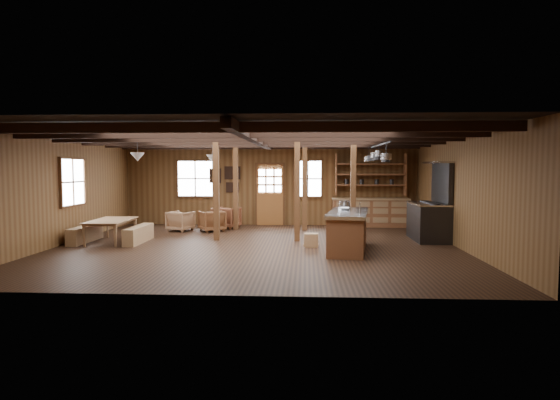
% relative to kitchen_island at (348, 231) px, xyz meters
% --- Properties ---
extents(room, '(10.04, 9.04, 2.84)m').
position_rel_kitchen_island_xyz_m(room, '(-2.25, 0.39, 0.92)').
color(room, black).
rests_on(room, ground).
extents(ceiling_joists, '(9.80, 8.82, 0.18)m').
position_rel_kitchen_island_xyz_m(ceiling_joists, '(-2.25, 0.57, 2.20)').
color(ceiling_joists, black).
rests_on(ceiling_joists, ceiling).
extents(timber_posts, '(3.95, 2.35, 2.80)m').
position_rel_kitchen_island_xyz_m(timber_posts, '(-1.73, 2.47, 0.92)').
color(timber_posts, '#4D2A16').
rests_on(timber_posts, floor).
extents(back_door, '(1.02, 0.08, 2.15)m').
position_rel_kitchen_island_xyz_m(back_door, '(-2.25, 4.84, 0.40)').
color(back_door, brown).
rests_on(back_door, floor).
extents(window_back_left, '(1.32, 0.06, 1.32)m').
position_rel_kitchen_island_xyz_m(window_back_left, '(-4.85, 4.85, 1.12)').
color(window_back_left, white).
rests_on(window_back_left, wall_back).
extents(window_back_right, '(1.02, 0.06, 1.32)m').
position_rel_kitchen_island_xyz_m(window_back_right, '(-0.95, 4.85, 1.12)').
color(window_back_right, white).
rests_on(window_back_right, wall_back).
extents(window_left, '(0.14, 1.24, 1.32)m').
position_rel_kitchen_island_xyz_m(window_left, '(-7.21, 0.89, 1.12)').
color(window_left, white).
rests_on(window_left, wall_back).
extents(notice_boards, '(1.08, 0.03, 0.90)m').
position_rel_kitchen_island_xyz_m(notice_boards, '(-3.75, 4.84, 1.16)').
color(notice_boards, silver).
rests_on(notice_boards, wall_back).
extents(back_counter, '(2.55, 0.60, 2.45)m').
position_rel_kitchen_island_xyz_m(back_counter, '(1.15, 4.59, 0.12)').
color(back_counter, brown).
rests_on(back_counter, floor).
extents(pendant_lamps, '(1.86, 2.36, 0.66)m').
position_rel_kitchen_island_xyz_m(pendant_lamps, '(-4.50, 1.39, 1.77)').
color(pendant_lamps, '#2A2A2C').
rests_on(pendant_lamps, ceiling).
extents(pot_rack, '(0.32, 3.00, 0.46)m').
position_rel_kitchen_island_xyz_m(pot_rack, '(0.77, 0.81, 1.79)').
color(pot_rack, '#2A2A2C').
rests_on(pot_rack, ceiling).
extents(kitchen_island, '(1.25, 2.60, 1.20)m').
position_rel_kitchen_island_xyz_m(kitchen_island, '(0.00, 0.00, 0.00)').
color(kitchen_island, brown).
rests_on(kitchen_island, floor).
extents(step_stool, '(0.40, 0.30, 0.34)m').
position_rel_kitchen_island_xyz_m(step_stool, '(-0.88, 0.44, -0.31)').
color(step_stool, '#8D5F40').
rests_on(step_stool, floor).
extents(commercial_range, '(0.89, 1.74, 2.15)m').
position_rel_kitchen_island_xyz_m(commercial_range, '(2.39, 1.70, 0.20)').
color(commercial_range, '#2A2A2C').
rests_on(commercial_range, floor).
extents(dining_table, '(1.02, 1.74, 0.60)m').
position_rel_kitchen_island_xyz_m(dining_table, '(-6.15, 0.88, -0.18)').
color(dining_table, brown).
rests_on(dining_table, floor).
extents(bench_wall, '(0.29, 1.56, 0.43)m').
position_rel_kitchen_island_xyz_m(bench_wall, '(-6.90, 0.88, -0.26)').
color(bench_wall, '#8D5F40').
rests_on(bench_wall, floor).
extents(bench_aisle, '(0.30, 1.57, 0.43)m').
position_rel_kitchen_island_xyz_m(bench_aisle, '(-5.44, 0.88, -0.26)').
color(bench_aisle, '#8D5F40').
rests_on(bench_aisle, floor).
extents(armchair_a, '(0.96, 0.97, 0.65)m').
position_rel_kitchen_island_xyz_m(armchair_a, '(-3.93, 3.10, -0.15)').
color(armchair_a, brown).
rests_on(armchair_a, floor).
extents(armchair_b, '(0.95, 0.96, 0.70)m').
position_rel_kitchen_island_xyz_m(armchair_b, '(-3.60, 3.88, -0.13)').
color(armchair_b, brown).
rests_on(armchair_b, floor).
extents(armchair_c, '(0.88, 0.89, 0.63)m').
position_rel_kitchen_island_xyz_m(armchair_c, '(-4.93, 3.15, -0.16)').
color(armchair_c, '#8C613F').
rests_on(armchair_c, floor).
extents(counter_pot, '(0.30, 0.30, 0.18)m').
position_rel_kitchen_island_xyz_m(counter_pot, '(-0.02, 0.94, 0.55)').
color(counter_pot, silver).
rests_on(counter_pot, kitchen_island).
extents(bowl, '(0.31, 0.31, 0.07)m').
position_rel_kitchen_island_xyz_m(bowl, '(-0.07, 0.31, 0.50)').
color(bowl, silver).
rests_on(bowl, kitchen_island).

